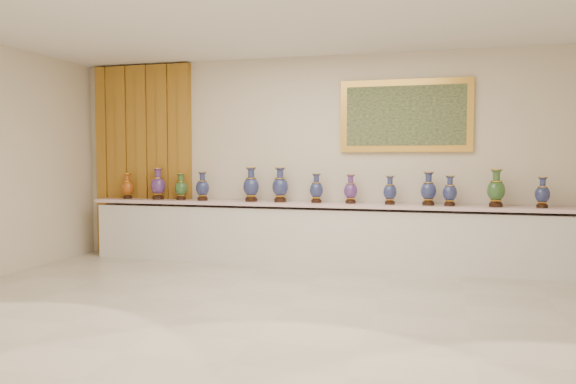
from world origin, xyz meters
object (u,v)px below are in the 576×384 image
at_px(vase_0, 128,187).
at_px(vase_1, 158,185).
at_px(vase_2, 181,188).
at_px(counter, 330,236).

relative_size(vase_0, vase_1, 0.82).
height_order(vase_1, vase_2, vase_1).
relative_size(counter, vase_2, 18.06).
xyz_separation_m(vase_0, vase_1, (0.53, -0.00, 0.04)).
bearing_deg(counter, vase_1, -179.71).
xyz_separation_m(counter, vase_0, (-3.21, -0.01, 0.64)).
bearing_deg(vase_1, vase_2, 0.64).
relative_size(counter, vase_0, 18.35).
distance_m(vase_1, vase_2, 0.38).
relative_size(vase_1, vase_2, 1.20).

